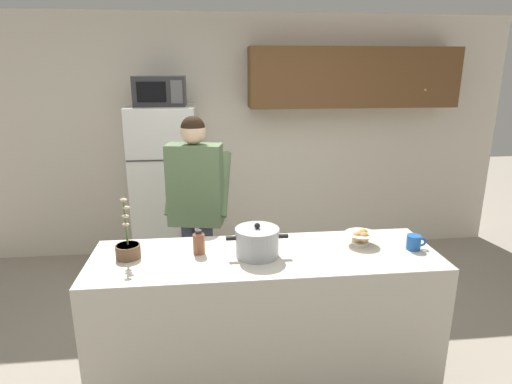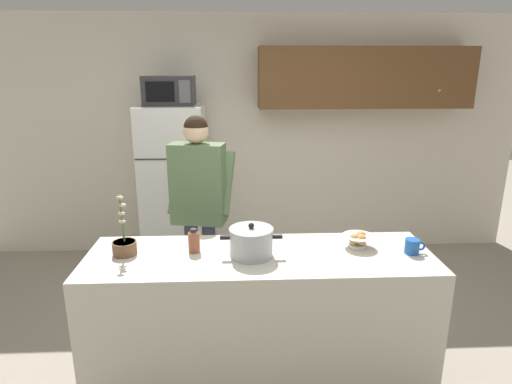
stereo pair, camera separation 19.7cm
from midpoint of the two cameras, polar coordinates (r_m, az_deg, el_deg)
ground_plane at (r=3.23m, az=-0.73°, el=-23.31°), size 14.00×14.00×0.00m
back_wall_unit at (r=4.80m, az=-0.62°, el=8.68°), size 6.00×0.48×2.60m
kitchen_island at (r=2.96m, az=-0.76°, el=-16.40°), size 2.18×0.68×0.92m
refrigerator at (r=4.53m, az=-13.01°, el=0.30°), size 0.64×0.68×1.70m
microwave at (r=4.35m, az=-13.87°, el=12.84°), size 0.48×0.37×0.28m
person_near_pot at (r=3.51m, az=-9.56°, el=-0.41°), size 0.57×0.49×1.70m
cooking_pot at (r=2.68m, az=-1.96°, el=-6.66°), size 0.39×0.27×0.22m
coffee_mug at (r=2.94m, az=18.37°, el=-6.35°), size 0.13×0.09×0.10m
bread_bowl at (r=2.92m, az=11.81°, el=-5.89°), size 0.21×0.21×0.10m
bottle_near_edge at (r=2.76m, az=-9.62°, el=-6.56°), size 0.07×0.07×0.16m
potted_orchid at (r=2.81m, az=-18.53°, el=-7.12°), size 0.15×0.15×0.39m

